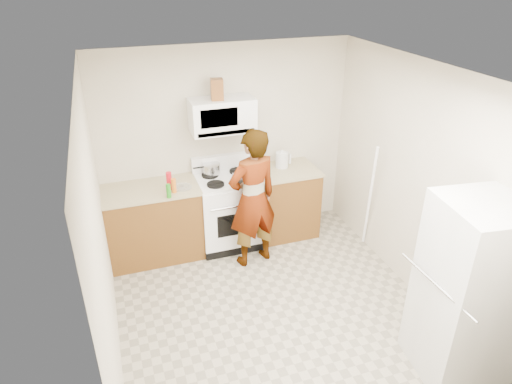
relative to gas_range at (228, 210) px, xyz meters
name	(u,v)px	position (x,y,z in m)	size (l,w,h in m)	color
floor	(276,313)	(0.10, -1.48, -0.49)	(3.60, 3.60, 0.00)	gray
back_wall	(227,144)	(0.10, 0.31, 0.76)	(3.20, 0.02, 2.50)	beige
right_wall	(421,186)	(1.69, -1.48, 0.76)	(0.02, 3.60, 2.50)	beige
cabinet_left	(154,224)	(-0.94, 0.01, -0.04)	(1.12, 0.62, 0.90)	brown
counter_left	(150,190)	(-0.94, 0.01, 0.43)	(1.14, 0.64, 0.04)	tan
cabinet_right	(284,202)	(0.78, 0.01, -0.04)	(0.80, 0.62, 0.90)	brown
counter_right	(285,170)	(0.78, 0.01, 0.43)	(0.82, 0.64, 0.04)	tan
gas_range	(228,210)	(0.00, 0.00, 0.00)	(0.76, 0.65, 1.13)	white
microwave	(222,115)	(0.00, 0.13, 1.21)	(0.76, 0.38, 0.40)	white
person	(253,199)	(0.17, -0.50, 0.37)	(0.63, 0.41, 1.72)	tan
fridge	(469,292)	(1.38, -2.65, 0.36)	(0.70, 0.70, 1.70)	white
kettle	(282,160)	(0.77, 0.09, 0.55)	(0.17, 0.17, 0.20)	silver
jug	(217,89)	(-0.06, 0.09, 1.53)	(0.14, 0.14, 0.24)	brown
saucepan	(212,169)	(-0.15, 0.16, 0.53)	(0.21, 0.21, 0.12)	#B9BABE
tray	(242,177)	(0.17, -0.09, 0.47)	(0.25, 0.16, 0.05)	silver
bottle_spray	(169,181)	(-0.72, -0.08, 0.56)	(0.06, 0.06, 0.22)	red
bottle_hot_sauce	(174,186)	(-0.68, -0.18, 0.54)	(0.06, 0.06, 0.17)	orange
bottle_green_cap	(169,191)	(-0.76, -0.29, 0.53)	(0.05, 0.05, 0.17)	#1E7B16
pot_lid	(182,187)	(-0.57, -0.09, 0.46)	(0.23, 0.23, 0.01)	white
broom	(370,198)	(1.61, -0.71, 0.25)	(0.03, 0.03, 1.47)	white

